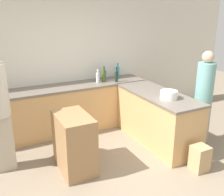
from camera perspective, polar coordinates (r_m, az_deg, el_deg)
The scene contains 13 objects.
ground_plane at distance 3.87m, azimuth 4.58°, elevation -18.03°, with size 14.00×14.00×0.00m, color gray.
wall_back at distance 5.42m, azimuth -8.78°, elevation 8.06°, with size 8.00×0.06×2.70m.
counter_back at distance 5.33m, azimuth -7.14°, elevation -1.87°, with size 2.78×0.65×0.93m.
counter_peninsula at distance 4.83m, azimuth 9.68°, elevation -4.21°, with size 0.69×1.78×0.93m.
island_table at distance 3.97m, azimuth -8.25°, elevation -9.69°, with size 0.46×0.75×0.88m.
mixing_bowl at distance 4.39m, azimuth 12.28°, elevation 0.72°, with size 0.28×0.28×0.13m.
wine_bottle_dark at distance 5.33m, azimuth 0.98°, elevation 4.81°, with size 0.06×0.06×0.30m.
water_bottle_blue at distance 5.50m, azimuth -1.71°, elevation 5.13°, with size 0.09×0.09×0.27m.
olive_oil_bottle at distance 5.36m, azimuth -1.85°, elevation 4.94°, with size 0.08×0.08×0.32m.
dish_soap_bottle at distance 5.69m, azimuth 1.28°, elevation 5.74°, with size 0.07×0.07×0.32m.
vinegar_bottle_clear at distance 5.29m, azimuth -3.11°, elevation 4.53°, with size 0.07×0.07×0.27m.
person_at_peninsula at distance 4.82m, azimuth 19.35°, elevation 0.72°, with size 0.30×0.30×1.68m.
paper_bag at distance 4.24m, azimuth 18.57°, elevation -12.36°, with size 0.24×0.23×0.40m.
Camera 1 is at (-1.69, -2.63, 2.29)m, focal length 42.00 mm.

